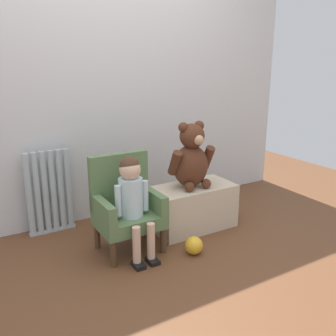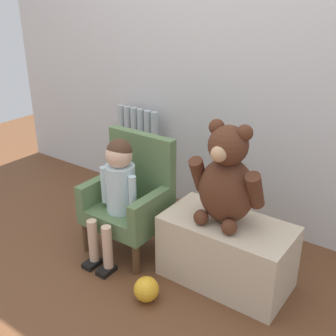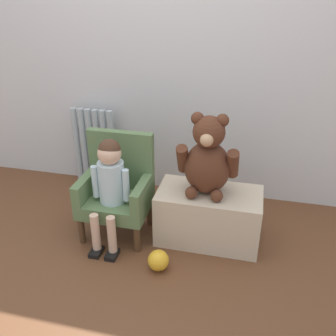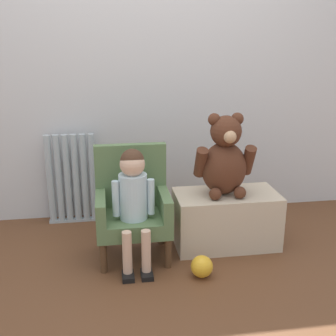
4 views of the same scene
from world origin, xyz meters
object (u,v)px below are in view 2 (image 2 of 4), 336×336
at_px(large_teddy_bear, 227,180).
at_px(radiator, 138,153).
at_px(child_armchair, 131,197).
at_px(toy_ball, 146,289).
at_px(low_bench, 226,252).
at_px(child_figure, 117,183).

bearing_deg(large_teddy_bear, radiator, 152.45).
height_order(child_armchair, toy_ball, child_armchair).
xyz_separation_m(radiator, large_teddy_bear, (1.01, -0.53, 0.26)).
distance_m(radiator, low_bench, 1.17).
xyz_separation_m(radiator, low_bench, (1.03, -0.53, -0.15)).
height_order(radiator, large_teddy_bear, large_teddy_bear).
bearing_deg(low_bench, child_figure, -166.52).
bearing_deg(child_figure, radiator, 121.20).
relative_size(child_figure, toy_ball, 5.53).
bearing_deg(toy_ball, radiator, 130.96).
height_order(low_bench, toy_ball, low_bench).
relative_size(child_armchair, child_figure, 0.97).
relative_size(child_figure, large_teddy_bear, 1.36).
xyz_separation_m(radiator, child_figure, (0.41, -0.68, 0.13)).
distance_m(child_armchair, toy_ball, 0.57).
relative_size(radiator, low_bench, 1.00).
height_order(radiator, child_armchair, child_armchair).
xyz_separation_m(child_figure, toy_ball, (0.37, -0.23, -0.40)).
relative_size(child_armchair, large_teddy_bear, 1.32).
distance_m(child_armchair, large_teddy_bear, 0.65).
height_order(child_armchair, large_teddy_bear, large_teddy_bear).
bearing_deg(radiator, child_armchair, -53.99).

